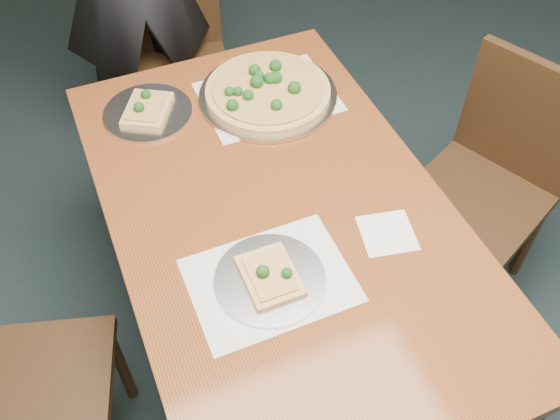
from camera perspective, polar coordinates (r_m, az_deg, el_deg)
name	(u,v)px	position (r m, az deg, el deg)	size (l,w,h in m)	color
dining_table	(280,231)	(1.78, 0.00, -1.91)	(0.90, 1.50, 0.75)	#5D2B12
chair_far	(175,51)	(2.70, -9.61, 14.15)	(0.49, 0.49, 0.91)	black
chair_right	(494,174)	(2.25, 18.96, 3.16)	(0.56, 0.56, 0.91)	black
placemat_main	(268,97)	(2.06, -1.10, 10.32)	(0.42, 0.32, 0.00)	white
placemat_near	(270,280)	(1.57, -0.91, -6.45)	(0.40, 0.30, 0.00)	white
pizza_pan	(267,91)	(2.04, -1.16, 10.80)	(0.45, 0.45, 0.07)	silver
slice_plate_near	(270,278)	(1.56, -0.91, -6.19)	(0.28, 0.28, 0.06)	silver
slice_plate_far	(147,111)	(2.03, -12.03, 8.88)	(0.28, 0.28, 0.06)	silver
napkin	(387,234)	(1.68, 9.77, -2.14)	(0.14, 0.14, 0.01)	white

